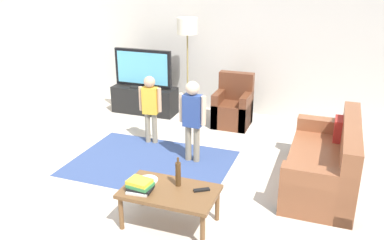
{
  "coord_description": "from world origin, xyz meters",
  "views": [
    {
      "loc": [
        1.77,
        -4.25,
        2.61
      ],
      "look_at": [
        0.0,
        0.6,
        0.65
      ],
      "focal_mm": 38.06,
      "sensor_mm": 36.0,
      "label": 1
    }
  ],
  "objects_px": {
    "coffee_table": "(170,194)",
    "tv": "(143,69)",
    "couch": "(328,164)",
    "child_center": "(192,114)",
    "book_stack": "(140,186)",
    "armchair": "(233,108)",
    "floor_lamp": "(187,31)",
    "tv_remote": "(202,190)",
    "child_near_tv": "(150,103)",
    "plate": "(148,180)",
    "tv_stand": "(145,100)",
    "bottle": "(178,174)"
  },
  "relations": [
    {
      "from": "coffee_table",
      "to": "tv",
      "type": "bearing_deg",
      "value": 120.52
    },
    {
      "from": "couch",
      "to": "child_center",
      "type": "distance_m",
      "value": 1.88
    },
    {
      "from": "tv",
      "to": "book_stack",
      "type": "bearing_deg",
      "value": -64.3
    },
    {
      "from": "armchair",
      "to": "book_stack",
      "type": "distance_m",
      "value": 3.24
    },
    {
      "from": "coffee_table",
      "to": "book_stack",
      "type": "distance_m",
      "value": 0.32
    },
    {
      "from": "floor_lamp",
      "to": "tv_remote",
      "type": "distance_m",
      "value": 3.65
    },
    {
      "from": "child_near_tv",
      "to": "child_center",
      "type": "xyz_separation_m",
      "value": [
        0.83,
        -0.39,
        0.06
      ]
    },
    {
      "from": "couch",
      "to": "floor_lamp",
      "type": "height_order",
      "value": "floor_lamp"
    },
    {
      "from": "child_near_tv",
      "to": "book_stack",
      "type": "height_order",
      "value": "child_near_tv"
    },
    {
      "from": "armchair",
      "to": "child_near_tv",
      "type": "distance_m",
      "value": 1.6
    },
    {
      "from": "floor_lamp",
      "to": "child_center",
      "type": "relative_size",
      "value": 1.52
    },
    {
      "from": "book_stack",
      "to": "plate",
      "type": "height_order",
      "value": "book_stack"
    },
    {
      "from": "couch",
      "to": "tv_remote",
      "type": "height_order",
      "value": "couch"
    },
    {
      "from": "plate",
      "to": "tv_remote",
      "type": "bearing_deg",
      "value": -0.0
    },
    {
      "from": "armchair",
      "to": "child_center",
      "type": "distance_m",
      "value": 1.64
    },
    {
      "from": "couch",
      "to": "armchair",
      "type": "bearing_deg",
      "value": 135.01
    },
    {
      "from": "tv_stand",
      "to": "coffee_table",
      "type": "relative_size",
      "value": 1.2
    },
    {
      "from": "tv_stand",
      "to": "child_center",
      "type": "height_order",
      "value": "child_center"
    },
    {
      "from": "tv_stand",
      "to": "armchair",
      "type": "bearing_deg",
      "value": -1.31
    },
    {
      "from": "couch",
      "to": "plate",
      "type": "xyz_separation_m",
      "value": [
        -1.84,
        -1.35,
        0.14
      ]
    },
    {
      "from": "tv",
      "to": "tv_remote",
      "type": "bearing_deg",
      "value": -54.44
    },
    {
      "from": "child_near_tv",
      "to": "coffee_table",
      "type": "relative_size",
      "value": 1.07
    },
    {
      "from": "tv",
      "to": "floor_lamp",
      "type": "height_order",
      "value": "floor_lamp"
    },
    {
      "from": "floor_lamp",
      "to": "bottle",
      "type": "height_order",
      "value": "floor_lamp"
    },
    {
      "from": "floor_lamp",
      "to": "bottle",
      "type": "distance_m",
      "value": 3.5
    },
    {
      "from": "tv_stand",
      "to": "book_stack",
      "type": "xyz_separation_m",
      "value": [
        1.56,
        -3.27,
        0.24
      ]
    },
    {
      "from": "tv_stand",
      "to": "floor_lamp",
      "type": "distance_m",
      "value": 1.54
    },
    {
      "from": "bottle",
      "to": "book_stack",
      "type": "bearing_deg",
      "value": -144.06
    },
    {
      "from": "child_center",
      "to": "plate",
      "type": "distance_m",
      "value": 1.45
    },
    {
      "from": "tv_remote",
      "to": "plate",
      "type": "bearing_deg",
      "value": 146.72
    },
    {
      "from": "floor_lamp",
      "to": "armchair",
      "type": "bearing_deg",
      "value": -11.77
    },
    {
      "from": "book_stack",
      "to": "tv_remote",
      "type": "bearing_deg",
      "value": 20.1
    },
    {
      "from": "couch",
      "to": "coffee_table",
      "type": "bearing_deg",
      "value": -136.57
    },
    {
      "from": "tv_stand",
      "to": "child_near_tv",
      "type": "distance_m",
      "value": 1.48
    },
    {
      "from": "tv",
      "to": "child_near_tv",
      "type": "relative_size",
      "value": 1.03
    },
    {
      "from": "plate",
      "to": "tv_stand",
      "type": "bearing_deg",
      "value": 116.86
    },
    {
      "from": "child_center",
      "to": "bottle",
      "type": "relative_size",
      "value": 3.58
    },
    {
      "from": "child_near_tv",
      "to": "tv_remote",
      "type": "bearing_deg",
      "value": -51.4
    },
    {
      "from": "child_near_tv",
      "to": "floor_lamp",
      "type": "bearing_deg",
      "value": 86.35
    },
    {
      "from": "couch",
      "to": "child_near_tv",
      "type": "bearing_deg",
      "value": 170.23
    },
    {
      "from": "armchair",
      "to": "tv_remote",
      "type": "distance_m",
      "value": 3.04
    },
    {
      "from": "child_near_tv",
      "to": "book_stack",
      "type": "relative_size",
      "value": 3.91
    },
    {
      "from": "book_stack",
      "to": "plate",
      "type": "xyz_separation_m",
      "value": [
        -0.02,
        0.22,
        -0.05
      ]
    },
    {
      "from": "tv",
      "to": "couch",
      "type": "xyz_separation_m",
      "value": [
        3.38,
        -1.67,
        -0.56
      ]
    },
    {
      "from": "tv",
      "to": "book_stack",
      "type": "height_order",
      "value": "tv"
    },
    {
      "from": "couch",
      "to": "floor_lamp",
      "type": "bearing_deg",
      "value": 144.35
    },
    {
      "from": "coffee_table",
      "to": "bottle",
      "type": "relative_size",
      "value": 3.06
    },
    {
      "from": "coffee_table",
      "to": "tv_remote",
      "type": "relative_size",
      "value": 5.88
    },
    {
      "from": "child_near_tv",
      "to": "book_stack",
      "type": "bearing_deg",
      "value": -67.41
    },
    {
      "from": "coffee_table",
      "to": "tv_stand",
      "type": "bearing_deg",
      "value": 120.36
    }
  ]
}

